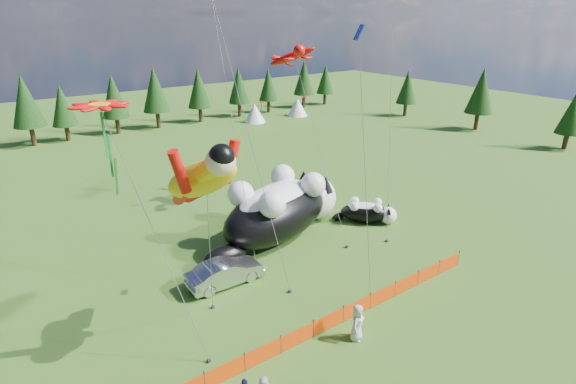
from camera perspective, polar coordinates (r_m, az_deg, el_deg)
name	(u,v)px	position (r m, az deg, el deg)	size (l,w,h in m)	color
ground	(294,302)	(26.35, 0.79, -13.75)	(160.00, 160.00, 0.00)	#173B0A
safety_fence	(329,322)	(24.18, 5.18, -16.09)	(22.06, 0.06, 1.10)	#262626
tree_line	(89,107)	(64.54, -23.94, 9.84)	(90.00, 4.00, 8.00)	black
festival_tents	(186,123)	(63.52, -12.83, 8.58)	(50.00, 3.20, 2.80)	white
cat_large	(282,207)	(32.47, -0.76, -1.97)	(12.80, 7.05, 4.71)	black
cat_small	(368,212)	(35.65, 10.10, -2.48)	(4.06, 4.03, 1.84)	black
car	(225,273)	(27.70, -7.97, -10.10)	(1.64, 4.72, 1.55)	#BABAC0
spectator_e	(357,323)	(23.49, 8.78, -16.08)	(0.97, 0.63, 1.98)	beige
superhero_kite	(201,179)	(20.31, -11.02, 1.64)	(6.13, 6.36, 10.84)	#FFB60D
gecko_kite	(292,56)	(36.68, 0.51, 16.84)	(5.37, 12.68, 15.34)	red
flower_kite	(101,109)	(20.16, -22.68, 9.64)	(3.82, 5.14, 12.41)	red
diamond_kite_c	(359,46)	(22.90, 9.06, 17.84)	(0.63, 2.76, 15.23)	#0B27A9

